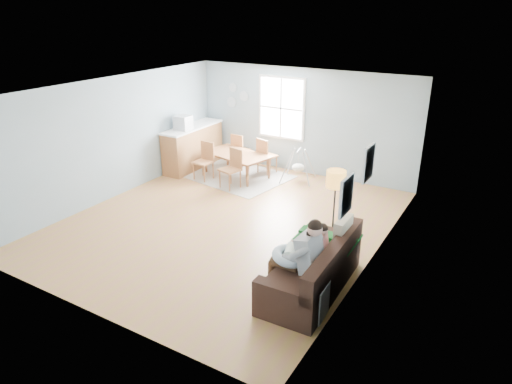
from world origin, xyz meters
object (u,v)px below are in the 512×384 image
Objects in this scene: chair_sw at (205,158)px; floor_lamp at (336,186)px; father at (300,255)px; chair_se at (233,166)px; toddler at (316,242)px; baby_swing at (298,167)px; storage_cube at (309,299)px; sofa at (315,272)px; dining_table at (236,165)px; chair_nw at (239,148)px; monitor at (183,123)px; counter at (193,147)px; chair_ne at (265,154)px.

floor_lamp is at bearing -25.64° from chair_sw.
father is 4.68m from chair_se.
toddler is 0.53× the size of floor_lamp.
baby_swing is at bearing 115.75° from father.
toddler reaches higher than storage_cube.
chair_se is (-3.46, 2.98, 0.25)m from sofa.
dining_table is at bearing 132.88° from father.
floor_lamp is 1.76× the size of chair_nw.
chair_nw is at bearing 131.04° from storage_cube.
chair_nw is 2.28× the size of monitor.
counter reaches higher than toddler.
sofa is at bearing -32.50° from monitor.
baby_swing is at bearing 9.61° from counter.
chair_sw is 2.36m from baby_swing.
chair_ne is (0.89, -0.15, 0.02)m from chair_nw.
chair_ne is (0.19, 1.25, -0.01)m from chair_se.
baby_swing is (-2.13, 3.09, -0.96)m from floor_lamp.
father is 0.79× the size of dining_table.
toddler is at bearing -34.30° from counter.
floor_lamp is (-0.03, 1.40, 0.59)m from father.
chair_ne is at bearing 25.62° from monitor.
sofa reaches higher than storage_cube.
chair_nw is at bearing 170.34° from chair_ne.
counter reaches higher than baby_swing.
chair_se is at bearing 140.56° from toddler.
chair_ne reaches higher than chair_nw.
storage_cube is at bearing -48.96° from chair_nw.
toddler is 1.09m from floor_lamp.
toddler is at bearing 85.10° from father.
father is 5.52m from chair_ne.
monitor reaches higher than counter.
toddler reaches higher than dining_table.
storage_cube is 0.55× the size of baby_swing.
chair_se is 1.06× the size of chair_nw.
chair_se is 2.41× the size of monitor.
father reaches higher than sofa.
chair_se is (0.36, -0.70, 0.25)m from dining_table.
father is at bearing -49.21° from chair_nw.
chair_ne is 1.00× the size of baby_swing.
toddler is 6.21m from counter.
dining_table is at bearing 44.01° from chair_sw.
chair_se reaches higher than dining_table.
dining_table is at bearing -161.46° from baby_swing.
chair_ne is 2.37× the size of monitor.
monitor is (-5.06, 3.61, 0.59)m from father.
chair_ne reaches higher than sofa.
father is 2.62× the size of storage_cube.
chair_ne is (-3.46, 4.84, 0.28)m from storage_cube.
chair_ne is (-3.28, 4.23, 0.24)m from sofa.
chair_se reaches higher than baby_swing.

